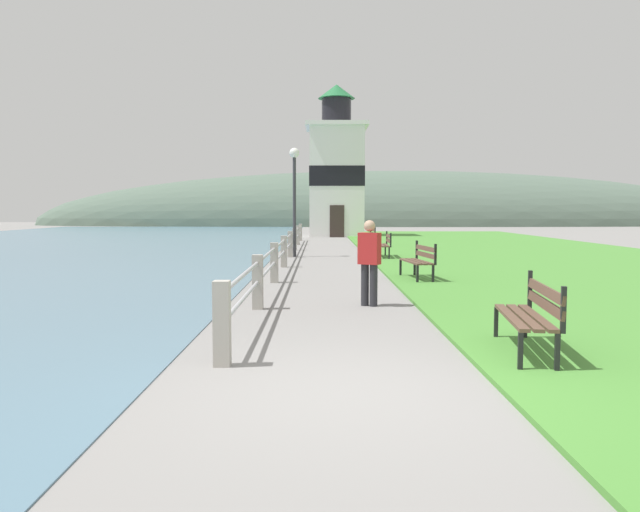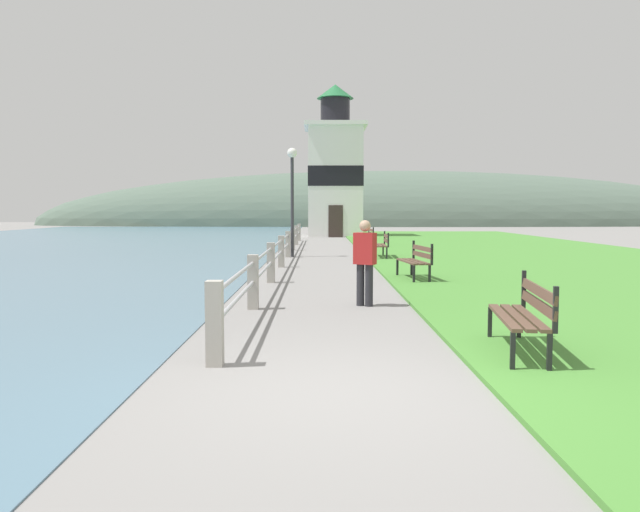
# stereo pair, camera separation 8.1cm
# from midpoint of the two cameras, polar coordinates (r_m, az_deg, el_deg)

# --- Properties ---
(ground_plane) EXTENTS (160.00, 160.00, 0.00)m
(ground_plane) POSITION_cam_midpoint_polar(r_m,az_deg,el_deg) (6.05, 1.89, -12.34)
(ground_plane) COLOR gray
(grass_verge) EXTENTS (12.00, 50.47, 0.06)m
(grass_verge) POSITION_cam_midpoint_polar(r_m,az_deg,el_deg) (23.94, 18.41, -0.02)
(grass_verge) COLOR #4C8E38
(grass_verge) RESTS_ON ground_plane
(seawall_railing) EXTENTS (0.18, 27.78, 0.95)m
(seawall_railing) POSITION_cam_midpoint_polar(r_m,az_deg,el_deg) (20.65, -3.38, 0.99)
(seawall_railing) COLOR #A8A399
(seawall_railing) RESTS_ON ground_plane
(park_bench_near) EXTENTS (0.69, 1.78, 0.94)m
(park_bench_near) POSITION_cam_midpoint_polar(r_m,az_deg,el_deg) (7.71, 18.24, -4.83)
(park_bench_near) COLOR brown
(park_bench_near) RESTS_ON ground_plane
(park_bench_midway) EXTENTS (0.66, 1.67, 0.94)m
(park_bench_midway) POSITION_cam_midpoint_polar(r_m,az_deg,el_deg) (15.28, 8.69, -0.25)
(park_bench_midway) COLOR brown
(park_bench_midway) RESTS_ON ground_plane
(park_bench_far) EXTENTS (0.53, 1.85, 0.94)m
(park_bench_far) POSITION_cam_midpoint_polar(r_m,az_deg,el_deg) (22.08, 5.55, 1.16)
(park_bench_far) COLOR brown
(park_bench_far) RESTS_ON ground_plane
(park_bench_by_lighthouse) EXTENTS (0.55, 1.62, 0.94)m
(park_bench_by_lighthouse) POSITION_cam_midpoint_polar(r_m,az_deg,el_deg) (28.76, 4.21, 1.88)
(park_bench_by_lighthouse) COLOR brown
(park_bench_by_lighthouse) RESTS_ON ground_plane
(lighthouse) EXTENTS (3.94, 3.94, 9.72)m
(lighthouse) POSITION_cam_midpoint_polar(r_m,az_deg,el_deg) (40.65, 1.18, 7.67)
(lighthouse) COLOR white
(lighthouse) RESTS_ON ground_plane
(person_strolling) EXTENTS (0.43, 0.36, 1.54)m
(person_strolling) POSITION_cam_midpoint_polar(r_m,az_deg,el_deg) (11.15, 4.07, -0.33)
(person_strolling) COLOR #28282D
(person_strolling) RESTS_ON ground_plane
(lamp_post) EXTENTS (0.36, 0.36, 3.96)m
(lamp_post) POSITION_cam_midpoint_polar(r_m,az_deg,el_deg) (22.83, -2.72, 6.80)
(lamp_post) COLOR #333338
(lamp_post) RESTS_ON ground_plane
(distant_hillside) EXTENTS (80.00, 16.00, 12.00)m
(distant_hillside) POSITION_cam_midpoint_polar(r_m,az_deg,el_deg) (69.94, 6.49, 2.83)
(distant_hillside) COLOR #566B5B
(distant_hillside) RESTS_ON ground_plane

